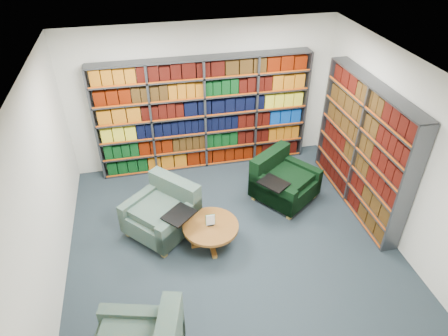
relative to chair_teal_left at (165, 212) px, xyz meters
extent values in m
cube|color=#1C282E|center=(0.98, -0.58, -0.35)|extent=(5.00, 5.00, 0.01)
cube|color=white|center=(0.98, -0.58, 2.46)|extent=(5.00, 5.00, 0.01)
cube|color=silver|center=(0.98, 1.93, 1.05)|extent=(5.00, 0.01, 2.80)
cube|color=silver|center=(0.98, -3.08, 1.05)|extent=(5.00, 0.01, 2.80)
cube|color=silver|center=(-1.53, -0.58, 1.05)|extent=(0.01, 5.00, 2.80)
cube|color=silver|center=(3.48, -0.58, 1.05)|extent=(0.01, 5.00, 2.80)
cube|color=#47494F|center=(0.98, 1.76, 0.75)|extent=(4.00, 0.28, 2.20)
cube|color=silver|center=(0.98, 1.89, 0.75)|extent=(4.00, 0.02, 2.20)
cube|color=#D84C0A|center=(0.98, 1.63, 0.75)|extent=(4.00, 0.01, 2.20)
cube|color=black|center=(0.98, 1.76, -0.17)|extent=(3.88, 0.21, 0.29)
cube|color=black|center=(0.98, 1.76, 0.20)|extent=(3.88, 0.21, 0.29)
cube|color=gold|center=(0.98, 1.76, 0.57)|extent=(3.88, 0.21, 0.29)
cube|color=#9E550C|center=(0.98, 1.76, 0.93)|extent=(3.88, 0.21, 0.29)
cube|color=#501000|center=(0.98, 1.76, 1.30)|extent=(3.88, 0.21, 0.29)
cube|color=#9E550C|center=(0.98, 1.76, 1.67)|extent=(3.88, 0.21, 0.29)
cube|color=#47494F|center=(3.32, 0.02, 0.75)|extent=(0.28, 2.50, 2.20)
cube|color=silver|center=(3.45, 0.02, 0.75)|extent=(0.02, 2.50, 2.20)
cube|color=#D84C0A|center=(3.19, 0.02, 0.75)|extent=(0.02, 2.50, 2.20)
cube|color=black|center=(3.32, 0.02, -0.17)|extent=(0.21, 2.38, 0.29)
cube|color=black|center=(3.32, 0.02, 0.20)|extent=(0.21, 2.38, 0.29)
cube|color=black|center=(3.32, 0.02, 0.57)|extent=(0.21, 2.38, 0.29)
cube|color=#342009|center=(3.32, 0.02, 0.93)|extent=(0.21, 2.38, 0.29)
cube|color=#342009|center=(3.32, 0.02, 1.30)|extent=(0.21, 2.38, 0.29)
cube|color=black|center=(3.32, 0.02, 1.67)|extent=(0.21, 2.38, 0.29)
cube|color=#08303C|center=(-0.07, -0.06, -0.07)|extent=(1.33, 1.33, 0.33)
cube|color=#08303C|center=(0.20, 0.19, 0.13)|extent=(0.78, 0.84, 0.75)
cube|color=#08303C|center=(-0.34, 0.24, 0.01)|extent=(0.80, 0.74, 0.50)
cube|color=#08303C|center=(0.20, -0.35, 0.01)|extent=(0.80, 0.74, 0.50)
cube|color=black|center=(0.19, -0.43, 0.28)|extent=(0.58, 0.57, 0.03)
cube|color=olive|center=(-0.62, -0.03, -0.29)|extent=(0.10, 0.10, 0.10)
cube|color=olive|center=(-0.10, -0.60, -0.29)|extent=(0.10, 0.10, 0.10)
cube|color=olive|center=(-0.04, 0.49, -0.29)|extent=(0.10, 0.10, 0.10)
cube|color=olive|center=(0.48, -0.09, -0.29)|extent=(0.10, 0.10, 0.10)
cube|color=black|center=(2.15, 0.32, -0.08)|extent=(1.30, 1.30, 0.33)
cube|color=black|center=(1.94, 0.62, 0.13)|extent=(0.88, 0.71, 0.74)
cube|color=black|center=(1.83, 0.10, 0.01)|extent=(0.66, 0.84, 0.50)
cube|color=black|center=(2.47, 0.55, 0.01)|extent=(0.66, 0.84, 0.50)
cube|color=black|center=(1.82, 0.03, 0.27)|extent=(0.55, 0.57, 0.03)
cube|color=olive|center=(2.06, -0.21, -0.29)|extent=(0.10, 0.10, 0.10)
cube|color=olive|center=(2.68, 0.24, -0.29)|extent=(0.10, 0.10, 0.10)
cube|color=olive|center=(1.62, 0.41, -0.29)|extent=(0.10, 0.10, 0.10)
cube|color=olive|center=(2.24, 0.86, -0.29)|extent=(0.10, 0.10, 0.10)
cube|color=#08303C|center=(-0.46, -1.98, 0.03)|extent=(0.99, 0.41, 0.52)
cylinder|color=brown|center=(0.65, -0.52, 0.04)|extent=(0.86, 0.86, 0.05)
cylinder|color=brown|center=(0.65, -0.52, -0.15)|extent=(0.11, 0.11, 0.34)
cube|color=brown|center=(0.65, -0.52, -0.31)|extent=(0.62, 0.08, 0.06)
cube|color=brown|center=(0.65, -0.52, -0.31)|extent=(0.08, 0.62, 0.06)
cube|color=black|center=(0.65, -0.52, 0.07)|extent=(0.10, 0.05, 0.01)
cube|color=white|center=(0.65, -0.52, 0.17)|extent=(0.13, 0.01, 0.19)
cube|color=#145926|center=(0.65, -0.51, 0.17)|extent=(0.15, 0.00, 0.21)
camera|label=1|loc=(-0.12, -4.94, 4.24)|focal=32.00mm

